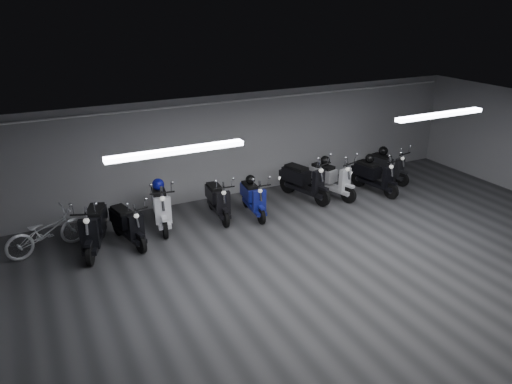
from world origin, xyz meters
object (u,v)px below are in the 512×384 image
scooter_5 (305,175)px  bicycle (45,227)px  scooter_1 (127,218)px  scooter_4 (253,193)px  scooter_3 (218,195)px  helmet_0 (383,151)px  scooter_6 (332,173)px  helmet_4 (250,180)px  scooter_2 (160,200)px  helmet_1 (370,158)px  scooter_9 (388,162)px  scooter_7 (376,170)px  helmet_3 (158,184)px  scooter_0 (93,221)px  helmet_2 (325,161)px

scooter_5 → bicycle: size_ratio=1.09×
scooter_1 → scooter_4: 3.17m
scooter_1 → scooter_3: 2.34m
scooter_4 → bicycle: bearing=-177.7°
scooter_5 → bicycle: scooter_5 is taller
scooter_3 → helmet_0: bearing=8.8°
scooter_4 → scooter_6: bearing=9.7°
scooter_3 → helmet_4: (0.88, -0.02, 0.25)m
scooter_2 → helmet_0: 6.88m
scooter_4 → scooter_5: bearing=16.3°
helmet_0 → helmet_1: helmet_1 is taller
bicycle → helmet_0: bicycle is taller
scooter_3 → scooter_9: (5.51, 0.16, -0.02)m
scooter_7 → bicycle: 8.55m
scooter_3 → scooter_7: 4.60m
helmet_3 → helmet_4: (2.24, -0.41, -0.12)m
helmet_4 → scooter_5: bearing=2.8°
scooter_6 → helmet_3: bearing=158.8°
bicycle → helmet_1: 8.50m
scooter_0 → scooter_9: size_ratio=1.15×
scooter_0 → helmet_0: bearing=24.7°
scooter_9 → helmet_4: (-4.63, -0.17, 0.27)m
helmet_2 → helmet_4: (-2.36, -0.17, -0.10)m
scooter_3 → helmet_1: 4.55m
scooter_3 → scooter_7: size_ratio=0.95×
scooter_4 → helmet_4: bearing=90.0°
scooter_0 → helmet_0: 8.52m
scooter_2 → helmet_3: bearing=90.0°
scooter_3 → scooter_0: bearing=-168.2°
scooter_0 → scooter_9: 8.55m
helmet_1 → scooter_6: bearing=177.5°
scooter_4 → helmet_1: 3.70m
scooter_1 → helmet_2: size_ratio=6.13×
bicycle → helmet_4: (4.83, -0.09, 0.31)m
bicycle → helmet_2: 7.21m
scooter_4 → bicycle: (-4.81, 0.31, -0.04)m
scooter_6 → scooter_0: bearing=167.1°
scooter_1 → scooter_2: (0.90, 0.51, 0.07)m
scooter_3 → helmet_4: scooter_3 is taller
helmet_2 → helmet_4: size_ratio=1.10×
scooter_4 → scooter_7: (3.72, -0.14, 0.05)m
scooter_0 → scooter_7: (7.60, -0.01, -0.04)m
scooter_0 → scooter_3: scooter_0 is taller
helmet_4 → scooter_4: bearing=-96.0°
scooter_1 → helmet_0: size_ratio=6.04×
scooter_4 → scooter_6: (2.45, 0.16, 0.07)m
bicycle → helmet_4: size_ratio=7.05×
scooter_0 → helmet_2: size_ratio=6.93×
scooter_1 → bicycle: scooter_1 is taller
scooter_1 → scooter_4: size_ratio=1.02×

